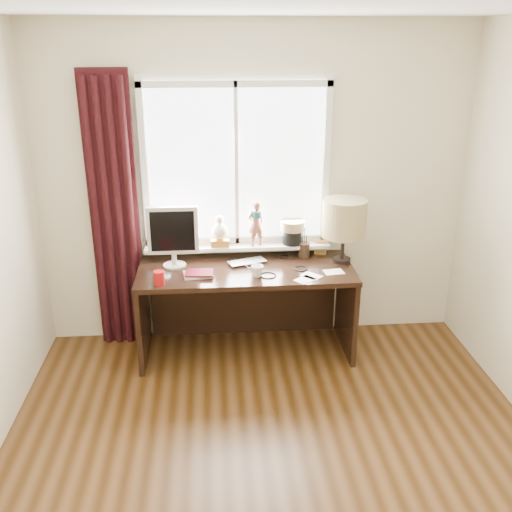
{
  "coord_description": "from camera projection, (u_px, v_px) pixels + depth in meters",
  "views": [
    {
      "loc": [
        -0.35,
        -2.52,
        2.47
      ],
      "look_at": [
        -0.05,
        1.25,
        1.0
      ],
      "focal_mm": 40.0,
      "sensor_mm": 36.0,
      "label": 1
    }
  ],
  "objects": [
    {
      "name": "desk_cables",
      "position": [
        283.0,
        268.0,
        4.49
      ],
      "size": [
        0.42,
        0.53,
        0.01
      ],
      "color": "black",
      "rests_on": "desk"
    },
    {
      "name": "monitor",
      "position": [
        173.0,
        233.0,
        4.44
      ],
      "size": [
        0.4,
        0.18,
        0.49
      ],
      "color": "beige",
      "rests_on": "desk"
    },
    {
      "name": "floor",
      "position": [
        282.0,
        497.0,
        3.26
      ],
      "size": [
        3.5,
        4.0,
        0.0
      ],
      "primitive_type": "cube",
      "color": "#56361A",
      "rests_on": "ground"
    },
    {
      "name": "curtain",
      "position": [
        114.0,
        217.0,
        4.54
      ],
      "size": [
        0.38,
        0.09,
        2.25
      ],
      "color": "black",
      "rests_on": "floor"
    },
    {
      "name": "mug",
      "position": [
        257.0,
        271.0,
        4.33
      ],
      "size": [
        0.12,
        0.11,
        0.09
      ],
      "primitive_type": "imported",
      "rotation": [
        0.0,
        0.0,
        0.34
      ],
      "color": "white",
      "rests_on": "desk"
    },
    {
      "name": "laptop",
      "position": [
        247.0,
        262.0,
        4.59
      ],
      "size": [
        0.35,
        0.29,
        0.02
      ],
      "primitive_type": "imported",
      "rotation": [
        0.0,
        0.0,
        0.34
      ],
      "color": "silver",
      "rests_on": "desk"
    },
    {
      "name": "wall_back",
      "position": [
        255.0,
        188.0,
        4.65
      ],
      "size": [
        3.5,
        0.0,
        2.6
      ],
      "primitive_type": "cube",
      "rotation": [
        1.57,
        0.0,
        0.0
      ],
      "color": "beige",
      "rests_on": "ground"
    },
    {
      "name": "notebook_stack",
      "position": [
        199.0,
        274.0,
        4.35
      ],
      "size": [
        0.24,
        0.19,
        0.03
      ],
      "color": "beige",
      "rests_on": "desk"
    },
    {
      "name": "red_cup",
      "position": [
        159.0,
        278.0,
        4.18
      ],
      "size": [
        0.08,
        0.08,
        0.11
      ],
      "primitive_type": "cylinder",
      "color": "#9A0E0E",
      "rests_on": "desk"
    },
    {
      "name": "table_lamp",
      "position": [
        344.0,
        219.0,
        4.5
      ],
      "size": [
        0.35,
        0.35,
        0.52
      ],
      "color": "black",
      "rests_on": "desk"
    },
    {
      "name": "icon_frame",
      "position": [
        320.0,
        247.0,
        4.76
      ],
      "size": [
        0.1,
        0.04,
        0.13
      ],
      "color": "gold",
      "rests_on": "desk"
    },
    {
      "name": "loose_papers",
      "position": [
        317.0,
        276.0,
        4.35
      ],
      "size": [
        0.42,
        0.29,
        0.0
      ],
      "color": "white",
      "rests_on": "desk"
    },
    {
      "name": "brush_holder",
      "position": [
        304.0,
        250.0,
        4.71
      ],
      "size": [
        0.09,
        0.09,
        0.25
      ],
      "color": "black",
      "rests_on": "desk"
    },
    {
      "name": "desk",
      "position": [
        245.0,
        291.0,
        4.67
      ],
      "size": [
        1.7,
        0.7,
        0.75
      ],
      "color": "black",
      "rests_on": "floor"
    },
    {
      "name": "window",
      "position": [
        236.0,
        190.0,
        4.59
      ],
      "size": [
        1.52,
        0.21,
        1.4
      ],
      "color": "white",
      "rests_on": "ground"
    },
    {
      "name": "ceiling",
      "position": [
        293.0,
        1.0,
        2.32
      ],
      "size": [
        3.5,
        4.0,
        0.0
      ],
      "primitive_type": "cube",
      "color": "white",
      "rests_on": "wall_back"
    }
  ]
}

